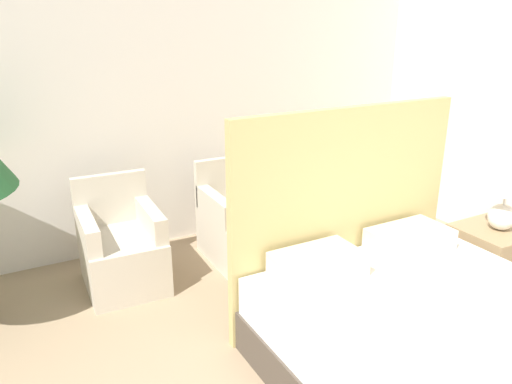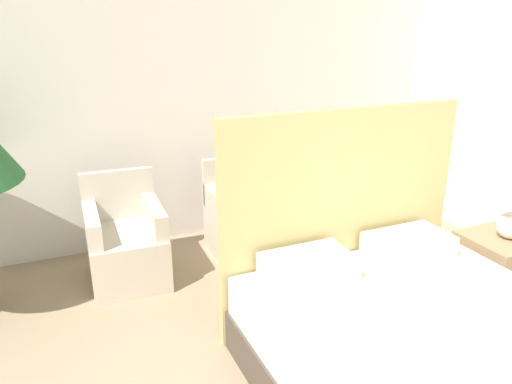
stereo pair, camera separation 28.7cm
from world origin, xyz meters
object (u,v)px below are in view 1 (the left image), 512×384
(armchair_near_window_right, at_px, (240,227))
(armchair_near_window_left, at_px, (122,252))
(nightstand, at_px, (491,259))
(bed, at_px, (443,344))
(table_lamp, at_px, (507,186))

(armchair_near_window_right, bearing_deg, armchair_near_window_left, -179.15)
(armchair_near_window_left, relative_size, nightstand, 1.56)
(bed, relative_size, armchair_near_window_right, 2.45)
(armchair_near_window_left, bearing_deg, armchair_near_window_right, 2.22)
(armchair_near_window_right, xyz_separation_m, table_lamp, (1.39, -1.40, 0.56))
(nightstand, bearing_deg, armchair_near_window_right, 135.04)
(bed, relative_size, armchair_near_window_left, 2.45)
(armchair_near_window_left, distance_m, table_lamp, 2.82)
(table_lamp, bearing_deg, bed, -154.19)
(armchair_near_window_left, xyz_separation_m, armchair_near_window_right, (1.00, 0.00, 0.00))
(armchair_near_window_left, xyz_separation_m, table_lamp, (2.38, -1.40, 0.56))
(armchair_near_window_left, bearing_deg, table_lamp, -28.23)
(nightstand, bearing_deg, table_lamp, -77.54)
(table_lamp, bearing_deg, nightstand, 102.46)
(armchair_near_window_left, height_order, armchair_near_window_right, same)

